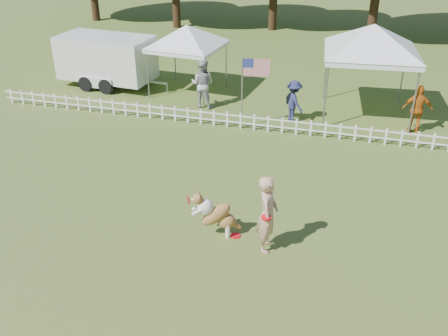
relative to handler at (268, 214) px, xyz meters
The scene contains 12 objects.
ground 1.44m from the handler, 159.01° to the right, with size 120.00×120.00×0.00m, color #3C571B.
picket_fence 6.73m from the handler, 98.56° to the left, with size 22.00×0.08×0.60m, color white, non-canonical shape.
handler is the anchor object (origin of this frame).
dog 1.32m from the handler, behind, with size 1.18×0.39×1.22m, color brown, non-canonical shape.
frisbee_on_turf 1.28m from the handler, 161.81° to the left, with size 0.25×0.25×0.02m, color red.
canopy_tent_left 11.14m from the handler, 118.43° to the left, with size 2.68×2.68×2.77m, color white, non-canonical shape.
canopy_tent_right 9.37m from the handler, 77.98° to the left, with size 3.24×3.24×3.35m, color white, non-canonical shape.
cargo_trailer 13.23m from the handler, 132.84° to the left, with size 5.00×2.20×2.20m, color silver, non-canonical shape.
flag_pole 7.06m from the handler, 108.43° to the left, with size 1.00×0.10×2.60m, color gray, non-canonical shape.
spectator_a 9.30m from the handler, 116.79° to the left, with size 0.92×0.72×1.90m, color #A3A3A8.
spectator_b 7.79m from the handler, 93.98° to the left, with size 1.01×0.58×1.56m, color #24284D.
spectator_c 8.79m from the handler, 64.86° to the left, with size 1.01×0.42×1.72m, color #C76617.
Camera 1 is at (2.57, -9.03, 7.30)m, focal length 40.00 mm.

